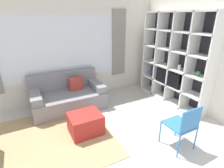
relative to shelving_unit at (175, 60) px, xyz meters
name	(u,v)px	position (x,y,z in m)	size (l,w,h in m)	color
wall_back	(62,51)	(-2.57, 1.43, 0.20)	(6.66, 0.11, 2.70)	silver
wall_right	(189,53)	(0.20, -0.25, 0.20)	(0.07, 4.48, 2.70)	silver
area_rug	(39,143)	(-3.50, -0.21, -1.15)	(2.66, 2.17, 0.01)	tan
shelving_unit	(175,60)	(0.00, 0.00, 0.00)	(0.39, 2.13, 2.33)	#232328
couch_main	(68,96)	(-2.64, 0.92, -0.85)	(1.76, 0.96, 0.87)	gray
ottoman	(85,124)	(-2.61, -0.32, -0.94)	(0.63, 0.54, 0.42)	#A82823
folding_chair	(184,124)	(-1.28, -1.54, -0.63)	(0.44, 0.46, 0.86)	#3375B7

